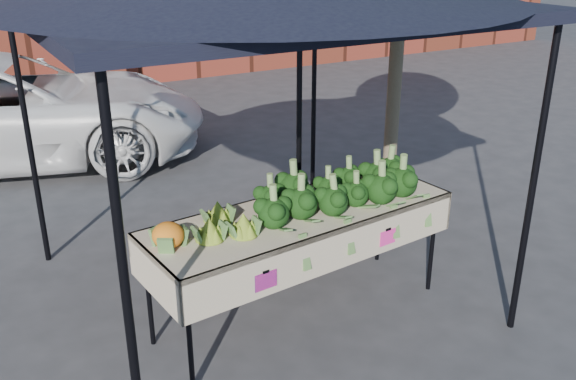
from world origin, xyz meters
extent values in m
plane|color=#2F2F32|center=(0.00, 0.00, 0.00)|extent=(90.00, 90.00, 0.00)
cube|color=beige|center=(-0.01, -0.11, 0.45)|extent=(2.46, 1.02, 0.90)
cube|color=#F22D8C|center=(-0.60, -0.51, 0.70)|extent=(0.17, 0.01, 0.12)
cube|color=#F02D94|center=(0.50, -0.51, 0.70)|extent=(0.17, 0.01, 0.12)
ellipsoid|color=black|center=(0.31, -0.09, 1.04)|extent=(1.50, 0.60, 0.29)
ellipsoid|color=#92A42F|center=(-0.68, -0.13, 1.01)|extent=(0.45, 0.49, 0.22)
ellipsoid|color=orange|center=(-1.06, -0.16, 1.00)|extent=(0.22, 0.22, 0.20)
camera|label=1|loc=(-2.21, -3.73, 2.81)|focal=38.89mm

